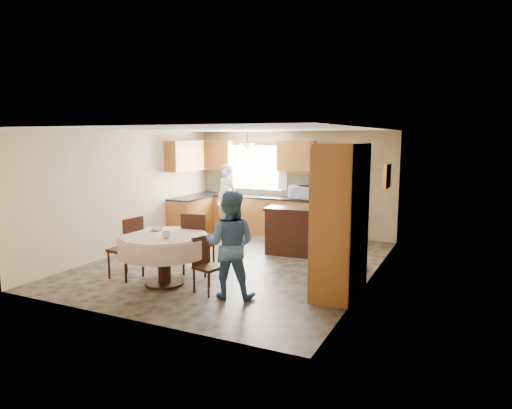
{
  "coord_description": "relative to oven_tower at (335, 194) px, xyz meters",
  "views": [
    {
      "loc": [
        3.95,
        -7.41,
        2.36
      ],
      "look_at": [
        0.28,
        0.3,
        1.09
      ],
      "focal_mm": 32.0,
      "sensor_mm": 36.0,
      "label": 1
    }
  ],
  "objects": [
    {
      "name": "ceiling",
      "position": [
        -1.15,
        -2.69,
        1.44
      ],
      "size": [
        5.0,
        6.0,
        0.01
      ],
      "primitive_type": "cube",
      "color": "white",
      "rests_on": "wall_back"
    },
    {
      "name": "wall_right",
      "position": [
        1.35,
        -2.69,
        0.19
      ],
      "size": [
        0.02,
        6.0,
        2.5
      ],
      "primitive_type": "cube",
      "color": "tan",
      "rests_on": "floor"
    },
    {
      "name": "base_cab_back",
      "position": [
        -2.0,
        0.01,
        -0.62
      ],
      "size": [
        3.3,
        0.6,
        0.88
      ],
      "primitive_type": "cube",
      "color": "#B0672F",
      "rests_on": "floor"
    },
    {
      "name": "cup_table",
      "position": [
        -1.38,
        -4.51,
        -0.19
      ],
      "size": [
        0.15,
        0.15,
        0.11
      ],
      "primitive_type": "imported",
      "rotation": [
        0.0,
        0.0,
        0.07
      ],
      "color": "#B2B2B2",
      "rests_on": "dining_table"
    },
    {
      "name": "chair_left",
      "position": [
        -2.3,
        -4.32,
        -0.48
      ],
      "size": [
        0.49,
        0.49,
        1.05
      ],
      "rotation": [
        0.0,
        0.0,
        -1.66
      ],
      "color": "#36180E",
      "rests_on": "floor"
    },
    {
      "name": "counter_left",
      "position": [
        -3.35,
        -0.89,
        -0.16
      ],
      "size": [
        0.64,
        1.2,
        0.04
      ],
      "primitive_type": "cube",
      "color": "black",
      "rests_on": "base_cab_left"
    },
    {
      "name": "chair_back",
      "position": [
        -1.43,
        -3.61,
        -0.47
      ],
      "size": [
        0.54,
        0.54,
        1.08
      ],
      "rotation": [
        0.0,
        0.0,
        3.31
      ],
      "color": "#36180E",
      "rests_on": "floor"
    },
    {
      "name": "wall_cab_side",
      "position": [
        -3.48,
        -0.89,
        0.85
      ],
      "size": [
        0.33,
        1.2,
        0.72
      ],
      "primitive_type": "cube",
      "color": "#B6782D",
      "rests_on": "wall_left"
    },
    {
      "name": "wall_left",
      "position": [
        -3.65,
        -2.69,
        0.19
      ],
      "size": [
        0.02,
        6.0,
        2.5
      ],
      "primitive_type": "cube",
      "color": "tan",
      "rests_on": "floor"
    },
    {
      "name": "window",
      "position": [
        -2.15,
        0.29,
        0.54
      ],
      "size": [
        1.4,
        0.03,
        1.1
      ],
      "primitive_type": "cube",
      "color": "white",
      "rests_on": "wall_back"
    },
    {
      "name": "oven_lower",
      "position": [
        0.0,
        -0.31,
        -0.31
      ],
      "size": [
        0.56,
        0.01,
        0.45
      ],
      "primitive_type": "cube",
      "color": "black",
      "rests_on": "oven_tower"
    },
    {
      "name": "chair_right",
      "position": [
        -0.8,
        -4.33,
        -0.59
      ],
      "size": [
        0.46,
        0.46,
        0.86
      ],
      "rotation": [
        0.0,
        0.0,
        1.31
      ],
      "color": "#36180E",
      "rests_on": "floor"
    },
    {
      "name": "counter_back",
      "position": [
        -2.0,
        0.01,
        -0.16
      ],
      "size": [
        3.3,
        0.64,
        0.04
      ],
      "primitive_type": "cube",
      "color": "black",
      "rests_on": "base_cab_back"
    },
    {
      "name": "wall_cab_left",
      "position": [
        -3.2,
        0.15,
        0.85
      ],
      "size": [
        0.85,
        0.33,
        0.72
      ],
      "primitive_type": "cube",
      "color": "#B6782D",
      "rests_on": "wall_back"
    },
    {
      "name": "person_dining",
      "position": [
        -0.35,
        -4.37,
        -0.26
      ],
      "size": [
        0.9,
        0.77,
        1.59
      ],
      "primitive_type": "imported",
      "rotation": [
        0.0,
        0.0,
        3.39
      ],
      "color": "#3B5B82",
      "rests_on": "floor"
    },
    {
      "name": "wall_back",
      "position": [
        -1.15,
        0.31,
        0.19
      ],
      "size": [
        5.0,
        0.02,
        2.5
      ],
      "primitive_type": "cube",
      "color": "tan",
      "rests_on": "floor"
    },
    {
      "name": "bowl_sideboard",
      "position": [
        -0.59,
        -1.65,
        -0.14
      ],
      "size": [
        0.25,
        0.25,
        0.05
      ],
      "primitive_type": "imported",
      "rotation": [
        0.0,
        0.0,
        0.22
      ],
      "color": "#B2B2B2",
      "rests_on": "sideboard"
    },
    {
      "name": "wall_cab_right",
      "position": [
        -1.0,
        0.15,
        0.85
      ],
      "size": [
        0.9,
        0.33,
        0.72
      ],
      "primitive_type": "cube",
      "color": "#B6782D",
      "rests_on": "wall_back"
    },
    {
      "name": "framed_picture",
      "position": [
        1.32,
        -1.09,
        0.55
      ],
      "size": [
        0.06,
        0.57,
        0.47
      ],
      "color": "gold",
      "rests_on": "wall_right"
    },
    {
      "name": "curtain_left",
      "position": [
        -2.9,
        0.24,
        0.59
      ],
      "size": [
        0.22,
        0.02,
        1.15
      ],
      "primitive_type": "cube",
      "color": "white",
      "rests_on": "wall_back"
    },
    {
      "name": "sideboard",
      "position": [
        -0.32,
        -1.65,
        -0.61
      ],
      "size": [
        1.29,
        0.62,
        0.9
      ],
      "primitive_type": "cube",
      "rotation": [
        0.0,
        0.0,
        0.09
      ],
      "color": "#36180E",
      "rests_on": "floor"
    },
    {
      "name": "wall_front",
      "position": [
        -1.15,
        -5.69,
        0.19
      ],
      "size": [
        5.0,
        0.02,
        2.5
      ],
      "primitive_type": "cube",
      "color": "tan",
      "rests_on": "floor"
    },
    {
      "name": "person_sink",
      "position": [
        -2.41,
        -0.77,
        -0.19
      ],
      "size": [
        0.75,
        0.64,
        1.74
      ],
      "primitive_type": "imported",
      "rotation": [
        0.0,
        0.0,
        -0.43
      ],
      "color": "silver",
      "rests_on": "floor"
    },
    {
      "name": "dining_table",
      "position": [
        -1.6,
        -4.31,
        -0.42
      ],
      "size": [
        1.43,
        1.43,
        0.82
      ],
      "color": "#36180E",
      "rests_on": "floor"
    },
    {
      "name": "backsplash",
      "position": [
        -2.0,
        0.3,
        0.12
      ],
      "size": [
        3.3,
        0.02,
        0.55
      ],
      "primitive_type": "cube",
      "color": "#C3B489",
      "rests_on": "wall_back"
    },
    {
      "name": "bowl_table",
      "position": [
        -1.88,
        -4.11,
        -0.21
      ],
      "size": [
        0.26,
        0.26,
        0.06
      ],
      "primitive_type": "imported",
      "rotation": [
        0.0,
        0.0,
        0.37
      ],
      "color": "#B2B2B2",
      "rests_on": "dining_table"
    },
    {
      "name": "floor",
      "position": [
        -1.15,
        -2.69,
        -1.06
      ],
      "size": [
        5.0,
        6.0,
        0.01
      ],
      "primitive_type": "cube",
      "color": "brown",
      "rests_on": "ground"
    },
    {
      "name": "curtain_right",
      "position": [
        -1.4,
        0.24,
        0.59
      ],
      "size": [
        0.22,
        0.02,
        1.15
      ],
      "primitive_type": "cube",
      "color": "white",
      "rests_on": "wall_back"
    },
    {
      "name": "bottle_sideboard",
      "position": [
        0.1,
        -1.65,
        -0.02
      ],
      "size": [
        0.11,
        0.11,
        0.29
      ],
      "primitive_type": "imported",
      "rotation": [
        0.0,
        0.0,
        -0.0
      ],
      "color": "silver",
      "rests_on": "sideboard"
    },
    {
      "name": "space_heater",
      "position": [
        0.76,
        -2.25,
        -0.79
      ],
      "size": [
        0.4,
        0.28,
        0.54
      ],
      "primitive_type": "cube",
      "rotation": [
        0.0,
        0.0,
        -0.02
      ],
      "color": "black",
      "rests_on": "floor"
    },
    {
      "name": "base_cab_left",
      "position": [
        -3.35,
        -0.89,
        -0.62
      ],
      "size": [
        0.6,
        1.2,
        0.88
      ],
      "primitive_type": "cube",
      "color": "#B0672F",
      "rests_on": "floor"
    },
    {
      "name": "pendant",
      "position": [
        -2.15,
        -0.19,
        1.06
      ],
      "size": [
        0.36,
        0.36,
        0.18
      ],
      "primitive_type": "cone",
      "rotation": [
        3.14,
        0.0,
        0.0
      ],
      "color": "beige",
      "rests_on": "ceiling"
    },
    {
      "name": "oven_tower",
      "position": [
        0.0,
        0.0,
        0.0
      ],
      "size": [
        0.66,
        0.62,
        2.12
      ],
      "primitive_type": "cube",
      "color": "#B0672F",
      "rests_on": "floor"
    },
    {
      "name": "cupboard",
      "position": [
        1.07,
        -3.54,
        0.07
      ],
      "size": [
        0.59,
        1.19,
        2.27
      ],
      "primitive_type": "cube",
      "color": "#B0672F",
      "rests_on": "floor"
    },
    {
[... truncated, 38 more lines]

